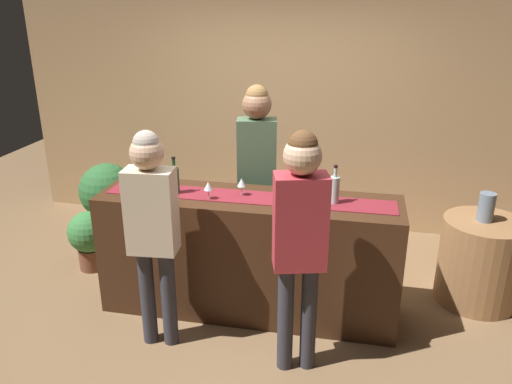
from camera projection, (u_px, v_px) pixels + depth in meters
The scene contains 16 objects.
ground_plane at pixel (249, 308), 4.29m from camera, with size 10.00×10.00×0.00m, color brown.
back_wall at pixel (286, 97), 5.52m from camera, with size 6.00×0.12×2.90m, color tan.
bar_counter at pixel (249, 255), 4.11m from camera, with size 2.38×0.60×1.00m, color #3D2314.
counter_runner_cloth at pixel (248, 197), 3.94m from camera, with size 2.26×0.28×0.01m, color maroon.
wine_bottle_green at pixel (175, 180), 3.98m from camera, with size 0.07×0.07×0.30m.
wine_bottle_clear at pixel (334, 189), 3.78m from camera, with size 0.07×0.07×0.30m.
wine_bottle_amber at pixel (292, 185), 3.88m from camera, with size 0.07×0.07×0.30m.
wine_glass_near_customer at pixel (208, 187), 3.86m from camera, with size 0.07×0.07×0.14m.
wine_glass_mid_counter at pixel (242, 183), 3.93m from camera, with size 0.07×0.07×0.14m.
bartender at pixel (257, 161), 4.44m from camera, with size 0.37×0.26×1.78m.
customer_sipping at pixel (300, 230), 3.24m from camera, with size 0.38×0.28×1.71m.
customer_browsing at pixel (152, 220), 3.52m from camera, with size 0.36×0.23×1.65m.
round_side_table at pixel (480, 261), 4.29m from camera, with size 0.68×0.68×0.74m, color #996B42.
vase_on_side_table at pixel (486, 207), 4.13m from camera, with size 0.13×0.13×0.24m, color slate.
potted_plant_tall at pixel (108, 197), 5.36m from camera, with size 0.58×0.58×0.85m.
potted_plant_small at pixel (89, 236), 4.82m from camera, with size 0.40×0.40×0.58m.
Camera 1 is at (0.80, -3.58, 2.43)m, focal length 35.57 mm.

